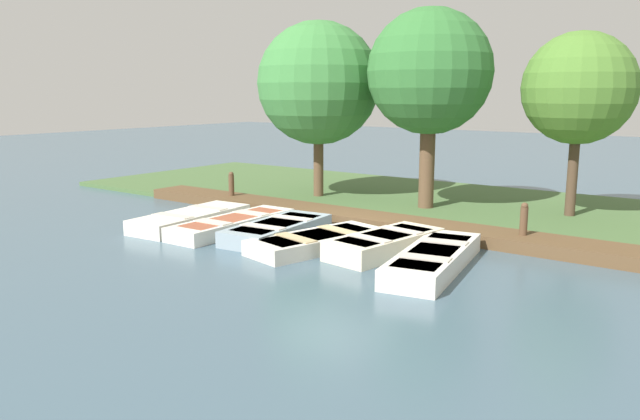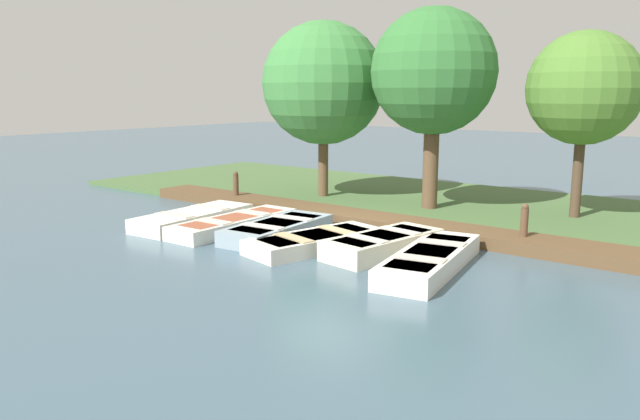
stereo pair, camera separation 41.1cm
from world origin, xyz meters
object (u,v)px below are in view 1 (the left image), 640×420
Objects in this scene: rowboat_3 at (317,241)px; mooring_post_far at (523,225)px; rowboat_5 at (434,259)px; rowboat_0 at (191,219)px; park_tree_far_left at (318,84)px; park_tree_center at (579,89)px; park_tree_left at (430,73)px; rowboat_2 at (277,230)px; mooring_post_near at (231,188)px; rowboat_1 at (233,224)px; rowboat_4 at (385,243)px.

mooring_post_far is (-2.75, 3.54, 0.33)m from rowboat_3.
rowboat_5 is at bearing 104.60° from rowboat_3.
rowboat_0 reaches higher than rowboat_3.
rowboat_3 is 0.61× the size of park_tree_far_left.
park_tree_left is at bearing -71.49° from park_tree_center.
rowboat_2 is 4.61m from mooring_post_near.
park_tree_far_left is at bearing -169.93° from rowboat_1.
rowboat_5 is at bearing 81.61° from rowboat_2.
park_tree_far_left is (-4.81, -0.97, 3.42)m from rowboat_1.
mooring_post_near is at bearing -100.21° from rowboat_4.
rowboat_3 is (-0.02, 3.98, -0.02)m from rowboat_0.
park_tree_far_left is (-4.47, -5.07, 3.37)m from rowboat_4.
park_tree_far_left is at bearing -159.27° from rowboat_2.
mooring_post_far is at bearing 144.19° from rowboat_4.
park_tree_left is at bearing -166.25° from rowboat_3.
park_tree_far_left is 1.12× the size of park_tree_center.
mooring_post_far is at bearing 152.42° from rowboat_5.
rowboat_2 is 1.41m from rowboat_3.
mooring_post_near is 4.13m from park_tree_far_left.
rowboat_4 is 0.60× the size of park_tree_center.
rowboat_5 is 6.89m from park_tree_left.
mooring_post_near is (-2.46, -3.88, 0.31)m from rowboat_2.
park_tree_left is (-5.22, 3.93, 3.67)m from rowboat_0.
rowboat_5 is (-0.09, 6.72, 0.01)m from rowboat_0.
rowboat_2 is 0.56× the size of park_tree_left.
rowboat_4 is 2.90× the size of mooring_post_far.
rowboat_1 is at bearing -90.78° from rowboat_2.
rowboat_5 is at bearing -16.82° from mooring_post_far.
rowboat_3 is at bearing 36.36° from park_tree_far_left.
rowboat_2 is (-0.11, 1.33, 0.02)m from rowboat_1.
rowboat_1 is 9.41m from park_tree_center.
mooring_post_far is (0.00, 8.80, 0.00)m from mooring_post_near.
park_tree_left reaches higher than rowboat_5.
rowboat_4 is 7.55m from park_tree_far_left.
rowboat_4 reaches higher than rowboat_1.
park_tree_far_left is at bearing 144.89° from mooring_post_near.
park_tree_left reaches higher than rowboat_0.
rowboat_2 is at bearing -15.07° from park_tree_left.
park_tree_center is at bearing 179.90° from mooring_post_far.
rowboat_3 is 1.14× the size of rowboat_4.
park_tree_center is at bearing 133.53° from rowboat_1.
rowboat_0 is at bearing -100.01° from rowboat_5.
mooring_post_far is 4.68m from park_tree_center.
rowboat_2 is at bearing 26.06° from park_tree_far_left.
mooring_post_far is 8.17m from park_tree_far_left.
park_tree_center is (-6.43, 7.53, 3.23)m from rowboat_0.
mooring_post_near reaches higher than rowboat_0.
rowboat_0 reaches higher than rowboat_1.
rowboat_2 is 1.07× the size of rowboat_4.
rowboat_0 is at bearing -36.96° from park_tree_left.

